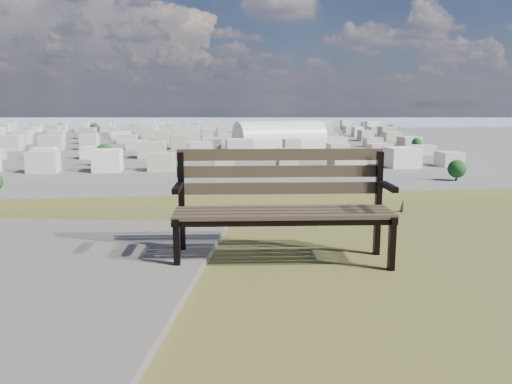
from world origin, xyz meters
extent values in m
cube|color=#3F3324|center=(0.43, 1.06, 25.47)|extent=(1.91, 0.24, 0.04)
cube|color=#3F3324|center=(0.44, 1.19, 25.47)|extent=(1.91, 0.24, 0.04)
cube|color=#3F3324|center=(0.45, 1.32, 25.47)|extent=(1.91, 0.24, 0.04)
cube|color=#3F3324|center=(0.47, 1.44, 25.47)|extent=(1.91, 0.24, 0.04)
cube|color=#3F3324|center=(0.47, 1.53, 25.64)|extent=(1.91, 0.19, 0.11)
cube|color=#3F3324|center=(0.47, 1.55, 25.79)|extent=(1.91, 0.19, 0.11)
cube|color=#3F3324|center=(0.48, 1.58, 25.94)|extent=(1.91, 0.19, 0.11)
cube|color=black|center=(-0.48, 1.11, 25.23)|extent=(0.06, 0.07, 0.47)
cube|color=black|center=(-0.44, 1.57, 25.49)|extent=(0.06, 0.07, 0.98)
cube|color=black|center=(-0.46, 1.33, 25.44)|extent=(0.10, 0.53, 0.05)
cube|color=black|center=(-0.46, 1.27, 25.70)|extent=(0.08, 0.39, 0.05)
cube|color=black|center=(1.34, 0.97, 25.23)|extent=(0.06, 0.07, 0.47)
cube|color=black|center=(1.38, 1.42, 25.49)|extent=(0.06, 0.07, 0.98)
cube|color=black|center=(1.36, 1.18, 25.44)|extent=(0.10, 0.53, 0.05)
cube|color=black|center=(1.36, 1.13, 25.70)|extent=(0.08, 0.39, 0.05)
cube|color=black|center=(0.43, 1.05, 25.42)|extent=(1.91, 0.20, 0.04)
cube|color=black|center=(0.47, 1.45, 25.42)|extent=(1.91, 0.20, 0.04)
cube|color=#68635A|center=(-1.68, 0.97, 25.03)|extent=(3.43, 4.33, 0.08)
cone|color=brown|center=(2.40, 3.20, 25.09)|extent=(0.08, 0.08, 0.18)
cube|color=#BABBB6|center=(48.59, 287.82, 2.90)|extent=(56.13, 34.51, 5.81)
cylinder|color=silver|center=(48.59, 287.82, 5.81)|extent=(56.13, 34.51, 22.06)
cube|color=silver|center=(-60.00, 200.00, 3.50)|extent=(11.00, 11.00, 7.00)
cube|color=#A4958C|center=(-36.00, 200.00, 3.50)|extent=(11.00, 11.00, 7.00)
cube|color=#BAAA94|center=(-12.00, 200.00, 3.50)|extent=(11.00, 11.00, 7.00)
cube|color=#B0B1B5|center=(12.00, 200.00, 3.50)|extent=(11.00, 11.00, 7.00)
cube|color=#B8A895|center=(36.00, 200.00, 3.50)|extent=(11.00, 11.00, 7.00)
cube|color=tan|center=(60.00, 200.00, 3.50)|extent=(11.00, 11.00, 7.00)
cube|color=#BDB4A6|center=(84.00, 200.00, 3.50)|extent=(11.00, 11.00, 7.00)
cube|color=#B5AFA4|center=(108.00, 200.00, 3.50)|extent=(11.00, 11.00, 7.00)
cube|color=#BAAA94|center=(-72.00, 250.00, 3.50)|extent=(11.00, 11.00, 7.00)
cube|color=#B0B1B5|center=(-48.00, 250.00, 3.50)|extent=(11.00, 11.00, 7.00)
cube|color=#B8A895|center=(-24.00, 250.00, 3.50)|extent=(11.00, 11.00, 7.00)
cube|color=tan|center=(0.00, 250.00, 3.50)|extent=(11.00, 11.00, 7.00)
cube|color=#BDB4A6|center=(24.00, 250.00, 3.50)|extent=(11.00, 11.00, 7.00)
cube|color=#B5AFA4|center=(48.00, 250.00, 3.50)|extent=(11.00, 11.00, 7.00)
cube|color=silver|center=(72.00, 250.00, 3.50)|extent=(11.00, 11.00, 7.00)
cube|color=#A4958C|center=(96.00, 250.00, 3.50)|extent=(11.00, 11.00, 7.00)
cube|color=#BAAA94|center=(120.00, 250.00, 3.50)|extent=(11.00, 11.00, 7.00)
cube|color=#B8A895|center=(-108.00, 300.00, 3.50)|extent=(11.00, 11.00, 7.00)
cube|color=tan|center=(-84.00, 300.00, 3.50)|extent=(11.00, 11.00, 7.00)
cube|color=#BDB4A6|center=(-60.00, 300.00, 3.50)|extent=(11.00, 11.00, 7.00)
cube|color=#B5AFA4|center=(-36.00, 300.00, 3.50)|extent=(11.00, 11.00, 7.00)
cube|color=silver|center=(-12.00, 300.00, 3.50)|extent=(11.00, 11.00, 7.00)
cube|color=#A4958C|center=(12.00, 300.00, 3.50)|extent=(11.00, 11.00, 7.00)
cube|color=#BAAA94|center=(36.00, 300.00, 3.50)|extent=(11.00, 11.00, 7.00)
cube|color=#B0B1B5|center=(60.00, 300.00, 3.50)|extent=(11.00, 11.00, 7.00)
cube|color=#B8A895|center=(84.00, 300.00, 3.50)|extent=(11.00, 11.00, 7.00)
cube|color=tan|center=(108.00, 300.00, 3.50)|extent=(11.00, 11.00, 7.00)
cube|color=#BDB4A6|center=(132.00, 300.00, 3.50)|extent=(11.00, 11.00, 7.00)
cube|color=silver|center=(-120.00, 350.00, 3.50)|extent=(11.00, 11.00, 7.00)
cube|color=#A4958C|center=(-96.00, 350.00, 3.50)|extent=(11.00, 11.00, 7.00)
cube|color=#BAAA94|center=(-72.00, 350.00, 3.50)|extent=(11.00, 11.00, 7.00)
cube|color=#B0B1B5|center=(-48.00, 350.00, 3.50)|extent=(11.00, 11.00, 7.00)
cube|color=#B8A895|center=(-24.00, 350.00, 3.50)|extent=(11.00, 11.00, 7.00)
cube|color=tan|center=(0.00, 350.00, 3.50)|extent=(11.00, 11.00, 7.00)
cube|color=#BDB4A6|center=(24.00, 350.00, 3.50)|extent=(11.00, 11.00, 7.00)
cube|color=#B5AFA4|center=(48.00, 350.00, 3.50)|extent=(11.00, 11.00, 7.00)
cube|color=silver|center=(72.00, 350.00, 3.50)|extent=(11.00, 11.00, 7.00)
cube|color=#A4958C|center=(96.00, 350.00, 3.50)|extent=(11.00, 11.00, 7.00)
cube|color=#BAAA94|center=(120.00, 350.00, 3.50)|extent=(11.00, 11.00, 7.00)
cube|color=#B0B1B5|center=(144.00, 350.00, 3.50)|extent=(11.00, 11.00, 7.00)
cube|color=tan|center=(-132.00, 400.00, 3.50)|extent=(11.00, 11.00, 7.00)
cube|color=#BDB4A6|center=(-108.00, 400.00, 3.50)|extent=(11.00, 11.00, 7.00)
cube|color=#B5AFA4|center=(-84.00, 400.00, 3.50)|extent=(11.00, 11.00, 7.00)
cube|color=silver|center=(-60.00, 400.00, 3.50)|extent=(11.00, 11.00, 7.00)
cube|color=#A4958C|center=(-36.00, 400.00, 3.50)|extent=(11.00, 11.00, 7.00)
cube|color=#BAAA94|center=(-12.00, 400.00, 3.50)|extent=(11.00, 11.00, 7.00)
cube|color=#B0B1B5|center=(12.00, 400.00, 3.50)|extent=(11.00, 11.00, 7.00)
cube|color=#B8A895|center=(36.00, 400.00, 3.50)|extent=(11.00, 11.00, 7.00)
cube|color=tan|center=(60.00, 400.00, 3.50)|extent=(11.00, 11.00, 7.00)
cube|color=#BDB4A6|center=(84.00, 400.00, 3.50)|extent=(11.00, 11.00, 7.00)
cube|color=#B5AFA4|center=(108.00, 400.00, 3.50)|extent=(11.00, 11.00, 7.00)
cube|color=silver|center=(132.00, 400.00, 3.50)|extent=(11.00, 11.00, 7.00)
cube|color=#A4958C|center=(156.00, 400.00, 3.50)|extent=(11.00, 11.00, 7.00)
cube|color=#B0B1B5|center=(-144.00, 450.00, 3.50)|extent=(11.00, 11.00, 7.00)
cube|color=#B8A895|center=(-120.00, 450.00, 3.50)|extent=(11.00, 11.00, 7.00)
cube|color=tan|center=(-96.00, 450.00, 3.50)|extent=(11.00, 11.00, 7.00)
cube|color=#BDB4A6|center=(-72.00, 450.00, 3.50)|extent=(11.00, 11.00, 7.00)
cube|color=#B5AFA4|center=(-48.00, 450.00, 3.50)|extent=(11.00, 11.00, 7.00)
cube|color=silver|center=(-24.00, 450.00, 3.50)|extent=(11.00, 11.00, 7.00)
cube|color=#A4958C|center=(0.00, 450.00, 3.50)|extent=(11.00, 11.00, 7.00)
cube|color=#BAAA94|center=(24.00, 450.00, 3.50)|extent=(11.00, 11.00, 7.00)
cube|color=#B0B1B5|center=(48.00, 450.00, 3.50)|extent=(11.00, 11.00, 7.00)
cube|color=#B8A895|center=(72.00, 450.00, 3.50)|extent=(11.00, 11.00, 7.00)
cube|color=tan|center=(96.00, 450.00, 3.50)|extent=(11.00, 11.00, 7.00)
cube|color=#BDB4A6|center=(120.00, 450.00, 3.50)|extent=(11.00, 11.00, 7.00)
cube|color=#B5AFA4|center=(144.00, 450.00, 3.50)|extent=(11.00, 11.00, 7.00)
cube|color=silver|center=(168.00, 450.00, 3.50)|extent=(11.00, 11.00, 7.00)
cube|color=#A4958C|center=(-180.00, 500.00, 3.50)|extent=(11.00, 11.00, 7.00)
cube|color=#BAAA94|center=(-156.00, 500.00, 3.50)|extent=(11.00, 11.00, 7.00)
cube|color=#B0B1B5|center=(-132.00, 500.00, 3.50)|extent=(11.00, 11.00, 7.00)
cube|color=#B8A895|center=(-108.00, 500.00, 3.50)|extent=(11.00, 11.00, 7.00)
cube|color=tan|center=(-84.00, 500.00, 3.50)|extent=(11.00, 11.00, 7.00)
cube|color=#BDB4A6|center=(-60.00, 500.00, 3.50)|extent=(11.00, 11.00, 7.00)
cube|color=#B5AFA4|center=(-36.00, 500.00, 3.50)|extent=(11.00, 11.00, 7.00)
cube|color=silver|center=(-12.00, 500.00, 3.50)|extent=(11.00, 11.00, 7.00)
cube|color=#A4958C|center=(12.00, 500.00, 3.50)|extent=(11.00, 11.00, 7.00)
cube|color=#BAAA94|center=(36.00, 500.00, 3.50)|extent=(11.00, 11.00, 7.00)
cube|color=#B0B1B5|center=(60.00, 500.00, 3.50)|extent=(11.00, 11.00, 7.00)
cube|color=#B8A895|center=(84.00, 500.00, 3.50)|extent=(11.00, 11.00, 7.00)
cube|color=tan|center=(108.00, 500.00, 3.50)|extent=(11.00, 11.00, 7.00)
cube|color=#BDB4A6|center=(132.00, 500.00, 3.50)|extent=(11.00, 11.00, 7.00)
cube|color=#B5AFA4|center=(156.00, 500.00, 3.50)|extent=(11.00, 11.00, 7.00)
cube|color=silver|center=(180.00, 500.00, 3.50)|extent=(11.00, 11.00, 7.00)
cube|color=#A4958C|center=(-192.00, 550.00, 3.50)|extent=(11.00, 11.00, 7.00)
cube|color=#BAAA94|center=(-168.00, 550.00, 3.50)|extent=(11.00, 11.00, 7.00)
cube|color=#B0B1B5|center=(-144.00, 550.00, 3.50)|extent=(11.00, 11.00, 7.00)
cube|color=#B8A895|center=(-120.00, 550.00, 3.50)|extent=(11.00, 11.00, 7.00)
cube|color=tan|center=(-96.00, 550.00, 3.50)|extent=(11.00, 11.00, 7.00)
cube|color=#BDB4A6|center=(-72.00, 550.00, 3.50)|extent=(11.00, 11.00, 7.00)
cube|color=#B5AFA4|center=(-48.00, 550.00, 3.50)|extent=(11.00, 11.00, 7.00)
cube|color=silver|center=(-24.00, 550.00, 3.50)|extent=(11.00, 11.00, 7.00)
cube|color=#A4958C|center=(0.00, 550.00, 3.50)|extent=(11.00, 11.00, 7.00)
cube|color=#BAAA94|center=(24.00, 550.00, 3.50)|extent=(11.00, 11.00, 7.00)
cube|color=#B0B1B5|center=(48.00, 550.00, 3.50)|extent=(11.00, 11.00, 7.00)
cube|color=#B8A895|center=(72.00, 550.00, 3.50)|extent=(11.00, 11.00, 7.00)
cube|color=tan|center=(96.00, 550.00, 3.50)|extent=(11.00, 11.00, 7.00)
cube|color=#BDB4A6|center=(120.00, 550.00, 3.50)|extent=(11.00, 11.00, 7.00)
cube|color=#B5AFA4|center=(144.00, 550.00, 3.50)|extent=(11.00, 11.00, 7.00)
cube|color=silver|center=(168.00, 550.00, 3.50)|extent=(11.00, 11.00, 7.00)
cube|color=#A4958C|center=(192.00, 550.00, 3.50)|extent=(11.00, 11.00, 7.00)
cylinder|color=#2E2217|center=(90.00, 160.00, 1.05)|extent=(0.80, 0.80, 2.10)
sphere|color=black|center=(90.00, 160.00, 4.20)|extent=(6.30, 6.30, 6.30)
cylinder|color=#2E2217|center=(-40.00, 220.00, 1.35)|extent=(0.80, 0.80, 2.70)
sphere|color=black|center=(-40.00, 220.00, 5.40)|extent=(8.10, 8.10, 8.10)
cylinder|color=#2E2217|center=(130.00, 280.00, 0.97)|extent=(0.80, 0.80, 1.95)
sphere|color=black|center=(130.00, 280.00, 3.90)|extent=(5.85, 5.85, 5.85)
cylinder|color=#2E2217|center=(60.00, 400.00, 1.12)|extent=(0.80, 0.80, 2.25)
sphere|color=black|center=(60.00, 400.00, 4.50)|extent=(6.75, 6.75, 6.75)
cylinder|color=#2E2217|center=(-90.00, 460.00, 1.43)|extent=(0.80, 0.80, 2.85)
sphere|color=black|center=(-90.00, 460.00, 5.70)|extent=(8.55, 8.55, 8.55)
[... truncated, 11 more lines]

